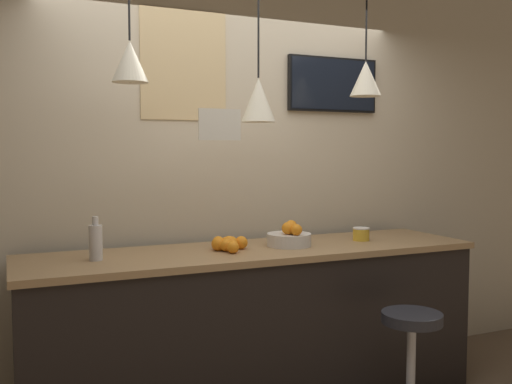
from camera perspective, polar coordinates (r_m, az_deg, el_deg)
name	(u,v)px	position (r m, az deg, el deg)	size (l,w,h in m)	color
back_wall	(228,171)	(3.94, -2.80, 2.16)	(8.00, 0.06, 2.90)	beige
service_counter	(256,326)	(3.66, 0.00, -13.23)	(2.84, 0.73, 0.98)	black
bar_stool	(411,354)	(3.45, 15.26, -15.39)	(0.40, 0.40, 0.68)	#B7B7BC
fruit_bowl	(290,236)	(3.63, 3.38, -4.46)	(0.28, 0.28, 0.16)	beige
orange_pile	(227,244)	(3.47, -2.87, -5.20)	(0.23, 0.28, 0.09)	orange
juice_bottle	(96,242)	(3.26, -15.74, -4.81)	(0.07, 0.07, 0.24)	silver
spread_jar	(361,234)	(3.91, 10.47, -4.15)	(0.11, 0.11, 0.09)	gold
pendant_lamp_left	(130,61)	(3.26, -12.50, 12.69)	(0.20, 0.20, 0.84)	black
pendant_lamp_middle	(258,99)	(3.47, 0.25, 9.26)	(0.21, 0.21, 1.04)	black
pendant_lamp_right	(366,78)	(3.87, 10.91, 11.13)	(0.21, 0.21, 0.86)	black
mounted_tv	(333,85)	(4.27, 7.70, 10.59)	(0.72, 0.04, 0.39)	black
hanging_menu_board	(220,125)	(3.10, -3.64, 6.75)	(0.24, 0.01, 0.17)	silver
wall_poster	(184,65)	(3.84, -7.22, 12.48)	(0.58, 0.01, 0.71)	#DBBC84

